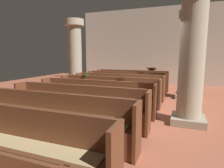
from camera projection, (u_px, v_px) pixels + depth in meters
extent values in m
plane|color=#AD5B42|center=(136.00, 110.00, 5.97)|extent=(19.20, 19.20, 0.00)
cube|color=beige|center=(161.00, 46.00, 11.25)|extent=(10.00, 0.16, 4.50)
cube|color=brown|center=(131.00, 80.00, 9.52)|extent=(3.49, 0.38, 0.05)
cube|color=brown|center=(132.00, 75.00, 9.64)|extent=(3.49, 0.04, 0.48)
cube|color=brown|center=(133.00, 70.00, 9.65)|extent=(3.35, 0.06, 0.02)
cube|color=brown|center=(99.00, 78.00, 10.15)|extent=(0.06, 0.44, 0.96)
cube|color=brown|center=(168.00, 82.00, 8.90)|extent=(0.06, 0.44, 0.96)
cube|color=brown|center=(130.00, 85.00, 9.40)|extent=(3.49, 0.03, 0.42)
cube|color=tan|center=(131.00, 80.00, 9.50)|extent=(3.21, 0.32, 0.02)
cube|color=brown|center=(125.00, 83.00, 8.56)|extent=(3.49, 0.38, 0.05)
cube|color=brown|center=(127.00, 77.00, 8.67)|extent=(3.49, 0.04, 0.48)
cube|color=brown|center=(127.00, 72.00, 8.68)|extent=(3.35, 0.06, 0.02)
cube|color=brown|center=(91.00, 81.00, 9.18)|extent=(0.06, 0.44, 0.96)
cube|color=brown|center=(166.00, 85.00, 7.93)|extent=(0.06, 0.44, 0.96)
cube|color=brown|center=(124.00, 89.00, 8.43)|extent=(3.49, 0.03, 0.42)
cube|color=tan|center=(125.00, 82.00, 8.53)|extent=(3.21, 0.32, 0.02)
cube|color=brown|center=(118.00, 87.00, 7.59)|extent=(3.49, 0.38, 0.05)
cube|color=brown|center=(119.00, 80.00, 7.71)|extent=(3.49, 0.04, 0.48)
cube|color=brown|center=(120.00, 74.00, 7.72)|extent=(3.35, 0.06, 0.02)
cube|color=brown|center=(79.00, 84.00, 8.21)|extent=(0.06, 0.44, 0.96)
cube|color=brown|center=(163.00, 89.00, 6.96)|extent=(0.06, 0.44, 0.96)
cube|color=brown|center=(117.00, 93.00, 7.46)|extent=(3.49, 0.03, 0.42)
cube|color=tan|center=(118.00, 86.00, 7.57)|extent=(3.21, 0.32, 0.02)
cube|color=brown|center=(108.00, 91.00, 6.62)|extent=(3.49, 0.38, 0.05)
cube|color=brown|center=(110.00, 83.00, 6.74)|extent=(3.49, 0.04, 0.48)
cube|color=brown|center=(110.00, 77.00, 6.75)|extent=(3.35, 0.06, 0.02)
cube|color=brown|center=(65.00, 88.00, 7.25)|extent=(0.06, 0.44, 0.96)
cube|color=brown|center=(160.00, 94.00, 6.00)|extent=(0.06, 0.44, 0.96)
cube|color=brown|center=(106.00, 99.00, 6.50)|extent=(3.49, 0.03, 0.42)
cube|color=tan|center=(108.00, 90.00, 6.60)|extent=(3.21, 0.32, 0.02)
cube|color=brown|center=(95.00, 97.00, 5.66)|extent=(3.49, 0.38, 0.05)
cube|color=brown|center=(98.00, 88.00, 5.77)|extent=(3.49, 0.04, 0.48)
cube|color=brown|center=(98.00, 80.00, 5.78)|extent=(3.35, 0.06, 0.02)
cube|color=brown|center=(47.00, 93.00, 6.28)|extent=(0.06, 0.44, 0.96)
cube|color=brown|center=(155.00, 102.00, 5.03)|extent=(0.06, 0.44, 0.96)
cube|color=brown|center=(93.00, 106.00, 5.53)|extent=(3.49, 0.03, 0.42)
cube|color=tan|center=(95.00, 96.00, 5.63)|extent=(3.21, 0.32, 0.02)
cube|color=brown|center=(77.00, 106.00, 4.69)|extent=(3.49, 0.38, 0.05)
cube|color=brown|center=(80.00, 94.00, 4.81)|extent=(3.49, 0.04, 0.48)
cube|color=brown|center=(81.00, 85.00, 4.81)|extent=(3.35, 0.06, 0.02)
cube|color=brown|center=(22.00, 99.00, 5.31)|extent=(0.06, 0.44, 0.96)
cube|color=brown|center=(148.00, 113.00, 4.06)|extent=(0.06, 0.44, 0.96)
cube|color=brown|center=(73.00, 117.00, 4.56)|extent=(3.49, 0.03, 0.42)
cube|color=tan|center=(76.00, 105.00, 4.67)|extent=(3.21, 0.32, 0.02)
cube|color=brown|center=(49.00, 119.00, 3.72)|extent=(3.49, 0.38, 0.05)
cube|color=brown|center=(54.00, 104.00, 3.84)|extent=(3.49, 0.04, 0.48)
cube|color=brown|center=(55.00, 93.00, 3.85)|extent=(3.35, 0.06, 0.02)
cube|color=brown|center=(137.00, 131.00, 3.10)|extent=(0.06, 0.44, 0.96)
cube|color=brown|center=(44.00, 134.00, 3.60)|extent=(3.49, 0.03, 0.42)
cube|color=tan|center=(48.00, 118.00, 3.70)|extent=(3.21, 0.32, 0.02)
cube|color=brown|center=(2.00, 141.00, 2.76)|extent=(3.49, 0.38, 0.05)
cube|color=brown|center=(10.00, 121.00, 2.87)|extent=(3.49, 0.04, 0.48)
cube|color=brown|center=(11.00, 105.00, 2.88)|extent=(3.35, 0.06, 0.02)
cube|color=brown|center=(116.00, 165.00, 2.13)|extent=(0.06, 0.44, 0.96)
cube|color=tan|center=(0.00, 140.00, 2.73)|extent=(3.21, 0.32, 0.02)
cube|color=#9F967E|center=(187.00, 96.00, 7.61)|extent=(0.85, 0.85, 0.18)
cylinder|color=#ADA389|center=(189.00, 57.00, 7.38)|extent=(0.63, 0.63, 2.93)
cylinder|color=#B6AB90|center=(192.00, 14.00, 7.13)|extent=(0.91, 0.91, 0.30)
cube|color=#9F967E|center=(76.00, 88.00, 9.46)|extent=(0.85, 0.85, 0.18)
cylinder|color=#ADA389|center=(75.00, 57.00, 9.23)|extent=(0.63, 0.63, 2.93)
cylinder|color=#B6AB90|center=(74.00, 23.00, 8.98)|extent=(0.91, 0.91, 0.30)
cube|color=#9F967E|center=(188.00, 120.00, 4.80)|extent=(0.81, 0.81, 0.18)
cylinder|color=#ADA389|center=(192.00, 58.00, 4.56)|extent=(0.60, 0.60, 2.93)
cube|color=brown|center=(151.00, 87.00, 10.16)|extent=(0.45, 0.45, 0.06)
cube|color=brown|center=(151.00, 79.00, 10.09)|extent=(0.28, 0.28, 0.95)
cube|color=brown|center=(152.00, 69.00, 10.01)|extent=(0.48, 0.35, 0.15)
cube|color=#194723|center=(86.00, 75.00, 7.09)|extent=(0.14, 0.21, 0.03)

